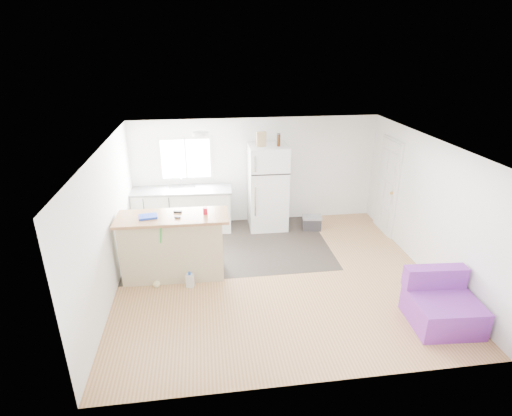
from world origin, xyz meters
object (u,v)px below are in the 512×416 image
Objects in this scene: blue_tray at (148,217)px; bottle_right at (279,139)px; cleaner_jug at (190,280)px; cardboard_box at (261,139)px; mop at (158,274)px; red_cup at (205,211)px; bottle_left at (279,140)px; peninsula at (173,246)px; cooler at (312,223)px; purple_seat at (442,306)px; refrigerator at (268,187)px; kitchen_cabinets at (183,209)px.

blue_tray is 1.20× the size of bottle_right.
cardboard_box is at bearing 70.49° from cleaner_jug.
mop is 3.46m from cardboard_box.
bottle_left is (1.59, 1.74, 0.78)m from red_cup.
red_cup is 0.40× the size of cardboard_box.
peninsula is at bearing 138.77° from cleaner_jug.
mop is at bearing -140.90° from cooler.
cooler is 3.82× the size of red_cup.
bottle_left reaches higher than purple_seat.
refrigerator is 3.19m from mop.
red_cup is (0.86, 0.30, 1.00)m from mop.
red_cup is 2.32m from cardboard_box.
purple_seat is (1.06, -3.39, 0.12)m from cooler.
bottle_left is at bearing 47.51° from red_cup.
cleaner_jug is at bearing -127.97° from red_cup.
purple_seat is (4.01, -1.85, -0.31)m from peninsula.
red_cup reaches higher than kitchen_cabinets.
peninsula is at bearing 179.58° from red_cup.
cardboard_box reaches higher than purple_seat.
mop is at bearing -96.11° from kitchen_cabinets.
bottle_right is (2.47, 2.15, 1.78)m from mop.
kitchen_cabinets is 2.88m from cooler.
cardboard_box reaches higher than kitchen_cabinets.
bottle_right is (-1.80, 3.69, 1.73)m from purple_seat.
cardboard_box reaches higher than cooler.
bottle_left is (2.55, 1.75, 0.82)m from blue_tray.
refrigerator is at bearing -179.64° from bottle_right.
refrigerator is 2.94m from cleaner_jug.
bottle_left is at bearing -25.91° from refrigerator.
cleaner_jug is 2.40× the size of red_cup.
peninsula is 2.73m from refrigerator.
cleaner_jug is at bearing 162.66° from purple_seat.
refrigerator is 1.67× the size of mop.
refrigerator is at bearing 153.26° from bottle_left.
blue_tray is (-0.47, -1.93, 0.70)m from kitchen_cabinets.
red_cup is (-2.35, -1.54, 1.07)m from cooler.
cardboard_box is (1.23, 1.79, 0.80)m from red_cup.
purple_seat is 8.29× the size of red_cup.
kitchen_cabinets reaches higher than mop.
peninsula is (-0.10, -1.91, 0.10)m from kitchen_cabinets.
refrigerator reaches higher than cleaner_jug.
cardboard_box is at bearing -161.38° from refrigerator.
cardboard_box reaches higher than refrigerator.
blue_tray is (-0.64, 0.40, 1.06)m from cleaner_jug.
mop is at bearing -175.65° from cleaner_jug.
bottle_left reaches higher than cooler.
cooler is at bearing 111.09° from purple_seat.
red_cup reaches higher than cooler.
refrigerator is 4.11× the size of cooler.
bottle_right reaches higher than mop.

